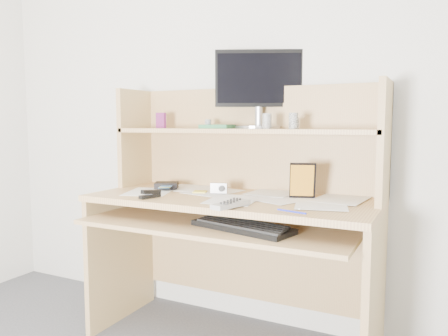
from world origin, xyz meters
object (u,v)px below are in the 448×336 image
at_px(tv_remote, 231,204).
at_px(monitor, 260,87).
at_px(game_case, 303,180).
at_px(desk, 237,205).
at_px(keyboard, 242,226).

distance_m(tv_remote, monitor, 0.73).
relative_size(game_case, monitor, 0.39).
bearing_deg(game_case, desk, 159.43).
height_order(keyboard, tv_remote, tv_remote).
distance_m(keyboard, monitor, 0.78).
relative_size(keyboard, monitor, 1.10).
bearing_deg(keyboard, game_case, 71.59).
height_order(tv_remote, game_case, game_case).
bearing_deg(monitor, tv_remote, -105.97).
bearing_deg(keyboard, tv_remote, -106.81).
xyz_separation_m(desk, tv_remote, (0.13, -0.34, 0.07)).
bearing_deg(desk, keyboard, -61.61).
relative_size(desk, game_case, 8.24).
relative_size(desk, tv_remote, 6.91).
bearing_deg(desk, tv_remote, -69.83).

